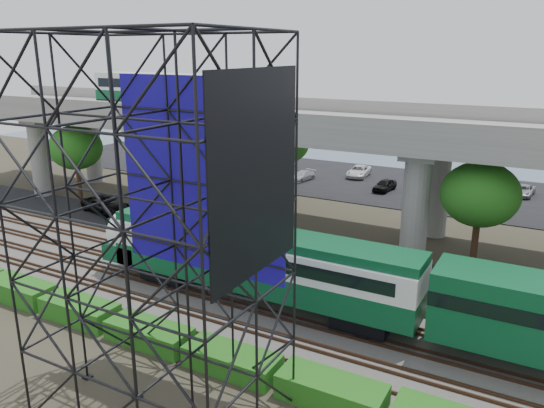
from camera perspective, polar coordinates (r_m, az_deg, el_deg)
The scene contains 13 objects.
ground at distance 32.13m, azimuth -9.21°, elevation -10.62°, with size 140.00×140.00×0.00m, color #474233.
ballast_bed at distance 33.51m, azimuth -7.10°, elevation -9.16°, with size 90.00×12.00×0.20m, color slate.
service_road at distance 40.14m, azimuth 0.02°, elevation -4.75°, with size 90.00×5.00×0.08m, color black.
parking_lot at distance 60.88m, azimuth 10.77°, elevation 2.26°, with size 90.00×18.00×0.08m, color black.
harbor_water at distance 81.67m, azimuth 15.69°, elevation 5.44°, with size 140.00×40.00×0.03m, color #445870.
rail_tracks at distance 33.44m, azimuth -7.11°, elevation -8.88°, with size 90.00×9.52×0.16m.
commuter_train at distance 29.60m, azimuth 1.89°, elevation -6.68°, with size 29.30×3.06×4.30m.
overpass at distance 43.33m, azimuth 2.23°, elevation 7.99°, with size 80.00×12.00×12.40m.
scaffold_tower at distance 20.57m, azimuth -12.58°, elevation -3.81°, with size 9.36×6.36×15.00m.
hedge_strip at distance 28.42m, azimuth -13.06°, elevation -13.36°, with size 34.60×1.80×1.20m.
trees at distance 45.59m, azimuth -1.68°, elevation 5.03°, with size 40.94×16.94×7.69m.
suv at distance 50.76m, azimuth -17.38°, elevation -0.05°, with size 2.52×5.46×1.52m, color black.
parked_cars at distance 60.52m, azimuth 10.37°, elevation 2.83°, with size 36.94×9.44×1.31m.
Camera 1 is at (18.09, -22.34, 14.36)m, focal length 35.00 mm.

